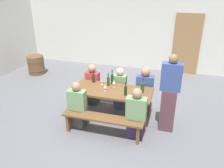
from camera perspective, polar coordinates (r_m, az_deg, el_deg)
ground_plane at (r=5.56m, az=-0.00°, el=-8.49°), size 24.00×24.00×0.00m
back_wall at (r=8.45m, az=7.41°, el=14.45°), size 14.00×0.20×3.20m
wooden_door at (r=8.32m, az=18.27°, el=9.42°), size 0.90×0.06×2.10m
tasting_table at (r=5.23m, az=-0.00°, el=-2.33°), size 1.84×0.81×0.75m
bench_near at (r=4.81m, az=-2.40°, el=-9.33°), size 1.74×0.30×0.45m
bench_far at (r=5.98m, az=1.91°, el=-2.16°), size 1.74×0.30×0.45m
wine_bottle_0 at (r=5.57m, az=-4.69°, el=1.54°), size 0.07×0.07×0.32m
wine_bottle_1 at (r=5.06m, az=7.68°, el=-0.88°), size 0.08×0.08×0.34m
wine_bottle_2 at (r=5.47m, az=0.03°, el=1.33°), size 0.07×0.07×0.35m
wine_bottle_3 at (r=5.37m, az=-0.94°, el=0.73°), size 0.06×0.06×0.31m
wine_bottle_4 at (r=4.92m, az=3.43°, el=-1.64°), size 0.07×0.07×0.30m
wine_glass_0 at (r=5.11m, az=-1.74°, el=-0.56°), size 0.08×0.08×0.16m
wine_glass_1 at (r=5.43m, az=-2.57°, el=0.89°), size 0.06×0.06×0.15m
wine_glass_2 at (r=5.29m, az=0.51°, el=0.53°), size 0.08×0.08×0.18m
seated_guest_near_0 at (r=5.05m, az=-8.72°, el=-5.62°), size 0.40×0.24×1.10m
seated_guest_near_1 at (r=4.69m, az=6.08°, el=-7.72°), size 0.41×0.24×1.13m
seated_guest_far_0 at (r=5.96m, az=-4.88°, el=-0.29°), size 0.35×0.24×1.12m
seated_guest_far_1 at (r=5.76m, az=1.95°, el=-1.30°), size 0.34×0.24×1.10m
seated_guest_far_2 at (r=5.64m, az=8.17°, el=-1.72°), size 0.41×0.24×1.18m
standing_host at (r=4.91m, az=14.24°, el=-2.81°), size 0.41×0.24×1.74m
wine_barrel at (r=8.53m, az=-18.59°, el=4.61°), size 0.60×0.60×0.65m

